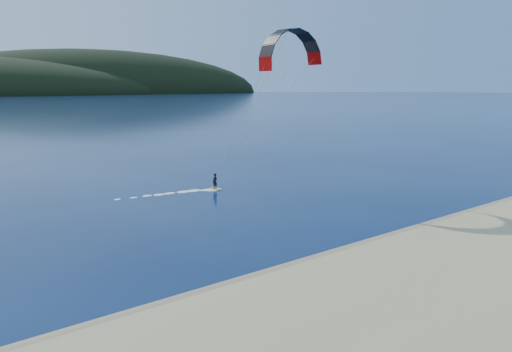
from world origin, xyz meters
The scene contains 3 objects.
ground centered at (0.00, 0.00, 0.00)m, with size 1800.00×1800.00×0.00m, color #071637.
wet_sand centered at (0.00, 4.50, 0.05)m, with size 220.00×2.50×0.10m.
kitesurfer_near centered at (16.78, 22.28, 12.96)m, with size 20.57×8.30×15.80m.
Camera 1 is at (-16.37, -15.79, 11.14)m, focal length 33.22 mm.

